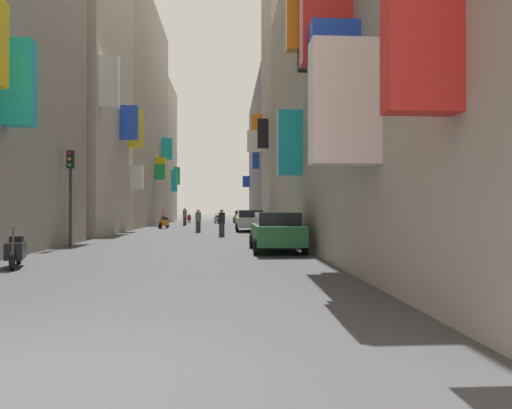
{
  "coord_description": "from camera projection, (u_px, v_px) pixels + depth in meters",
  "views": [
    {
      "loc": [
        1.97,
        -4.36,
        1.62
      ],
      "look_at": [
        3.47,
        19.76,
        1.81
      ],
      "focal_mm": 32.32,
      "sensor_mm": 36.0,
      "label": 1
    }
  ],
  "objects": [
    {
      "name": "pedestrian_mid_street",
      "position": [
        185.0,
        217.0,
        43.13
      ],
      "size": [
        0.52,
        0.52,
        1.65
      ],
      "color": "#333333",
      "rests_on": "ground"
    },
    {
      "name": "building_left_mid_c",
      "position": [
        123.0,
        114.0,
        43.85
      ],
      "size": [
        7.11,
        20.09,
        21.27
      ],
      "color": "#9E9384",
      "rests_on": "ground"
    },
    {
      "name": "building_right_mid_a",
      "position": [
        350.0,
        98.0,
        22.6
      ],
      "size": [
        7.0,
        19.31,
        14.11
      ],
      "color": "#9E9384",
      "rests_on": "ground"
    },
    {
      "name": "pedestrian_near_right",
      "position": [
        164.0,
        216.0,
        42.75
      ],
      "size": [
        0.53,
        0.53,
        1.73
      ],
      "color": "black",
      "rests_on": "ground"
    },
    {
      "name": "scooter_silver",
      "position": [
        217.0,
        219.0,
        48.64
      ],
      "size": [
        0.7,
        1.92,
        1.13
      ],
      "color": "#ADADB2",
      "rests_on": "ground"
    },
    {
      "name": "traffic_light_near_corner",
      "position": [
        70.0,
        181.0,
        19.32
      ],
      "size": [
        0.26,
        0.34,
        4.04
      ],
      "color": "#2D2D2D",
      "rests_on": "ground"
    },
    {
      "name": "scooter_black",
      "position": [
        16.0,
        250.0,
        12.61
      ],
      "size": [
        0.77,
        1.86,
        1.13
      ],
      "color": "black",
      "rests_on": "ground"
    },
    {
      "name": "parked_car_yellow",
      "position": [
        242.0,
        216.0,
        51.76
      ],
      "size": [
        1.99,
        4.23,
        1.34
      ],
      "color": "gold",
      "rests_on": "ground"
    },
    {
      "name": "building_right_mid_b",
      "position": [
        303.0,
        99.0,
        36.88
      ],
      "size": [
        7.36,
        9.23,
        20.76
      ],
      "color": "#B2A899",
      "rests_on": "ground"
    },
    {
      "name": "scooter_orange",
      "position": [
        164.0,
        223.0,
        36.82
      ],
      "size": [
        0.74,
        1.73,
        1.13
      ],
      "color": "orange",
      "rests_on": "ground"
    },
    {
      "name": "parked_car_white",
      "position": [
        246.0,
        217.0,
        44.37
      ],
      "size": [
        1.87,
        3.97,
        1.44
      ],
      "color": "white",
      "rests_on": "ground"
    },
    {
      "name": "building_right_mid_c",
      "position": [
        280.0,
        157.0,
        53.06
      ],
      "size": [
        6.98,
        23.23,
        14.96
      ],
      "color": "gray",
      "rests_on": "ground"
    },
    {
      "name": "building_left_mid_b",
      "position": [
        70.0,
        96.0,
        29.05
      ],
      "size": [
        7.09,
        9.55,
        17.44
      ],
      "color": "#B2A899",
      "rests_on": "ground"
    },
    {
      "name": "parked_car_silver",
      "position": [
        250.0,
        220.0,
        32.24
      ],
      "size": [
        2.02,
        4.31,
        1.47
      ],
      "color": "#B7B7BC",
      "rests_on": "ground"
    },
    {
      "name": "pedestrian_near_left",
      "position": [
        198.0,
        221.0,
        30.67
      ],
      "size": [
        0.48,
        0.48,
        1.55
      ],
      "color": "#363636",
      "rests_on": "ground"
    },
    {
      "name": "pedestrian_crossing",
      "position": [
        222.0,
        223.0,
        26.39
      ],
      "size": [
        0.49,
        0.49,
        1.57
      ],
      "color": "#363636",
      "rests_on": "ground"
    },
    {
      "name": "parked_car_green",
      "position": [
        277.0,
        231.0,
        17.24
      ],
      "size": [
        1.88,
        4.24,
        1.46
      ],
      "color": "#236638",
      "rests_on": "ground"
    },
    {
      "name": "scooter_red",
      "position": [
        189.0,
        218.0,
        51.98
      ],
      "size": [
        0.52,
        1.96,
        1.13
      ],
      "color": "red",
      "rests_on": "ground"
    },
    {
      "name": "ground_plane",
      "position": [
        201.0,
        230.0,
        34.15
      ],
      "size": [
        140.0,
        140.0,
        0.0
      ],
      "primitive_type": "plane",
      "color": "#424244"
    },
    {
      "name": "building_left_far",
      "position": [
        149.0,
        153.0,
        58.76
      ],
      "size": [
        6.74,
        9.83,
        17.23
      ],
      "color": "#B2A899",
      "rests_on": "ground"
    }
  ]
}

